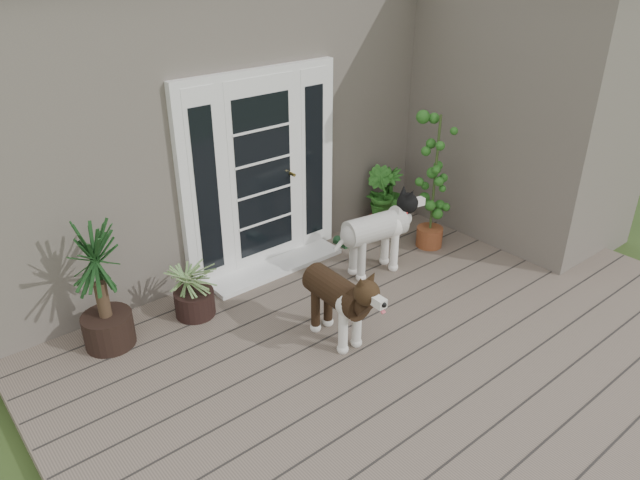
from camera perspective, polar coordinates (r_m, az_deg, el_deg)
deck at (r=5.51m, az=9.97°, el=-10.64°), size 6.20×4.60×0.12m
house_main at (r=7.97m, az=-13.18°, el=13.12°), size 7.40×4.00×3.10m
house_wing at (r=7.62m, az=19.34°, el=11.68°), size 1.60×2.40×3.10m
door_unit at (r=6.27m, az=-5.69°, el=6.51°), size 1.90×0.14×2.15m
door_step at (r=6.57m, az=-4.29°, el=-2.55°), size 1.60×0.40×0.05m
brindle_dog at (r=5.29m, az=1.58°, el=-6.22°), size 0.41×0.90×0.74m
white_dog at (r=6.35m, az=5.33°, el=0.03°), size 0.99×0.54×0.78m
spider_plant at (r=5.75m, az=-12.22°, el=-4.18°), size 0.79×0.79×0.69m
yucca at (r=5.42m, az=-20.50°, el=-4.22°), size 0.91×0.91×1.22m
herb_a at (r=7.40m, az=5.82°, el=2.97°), size 0.57×0.57×0.51m
herb_b at (r=7.38m, az=5.77°, el=3.21°), size 0.43×0.43×0.59m
herb_c at (r=7.48m, az=6.66°, el=3.62°), size 0.41×0.41×0.61m
sapling at (r=6.83m, az=11.03°, el=5.61°), size 0.55×0.55×1.64m
clog_left at (r=6.38m, az=-0.32°, el=-3.29°), size 0.20×0.31×0.09m
clog_right at (r=7.04m, az=2.11°, el=-0.20°), size 0.12×0.26×0.08m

